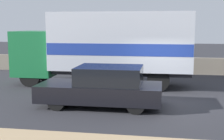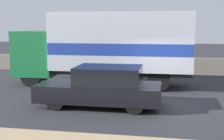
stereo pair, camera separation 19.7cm
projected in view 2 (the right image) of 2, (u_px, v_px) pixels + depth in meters
The scene contains 4 objects.
ground_plane at pixel (155, 103), 12.15m from camera, with size 80.00×80.00×0.00m, color #2D2D33.
stone_wall_backdrop at pixel (160, 65), 19.46m from camera, with size 60.00×0.35×1.02m.
box_truck at pixel (109, 46), 15.29m from camera, with size 8.72×2.54×3.61m.
car_hatchback at pixel (102, 87), 11.52m from camera, with size 4.53×1.90×1.51m.
Camera 2 is at (0.47, -11.95, 3.01)m, focal length 50.00 mm.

